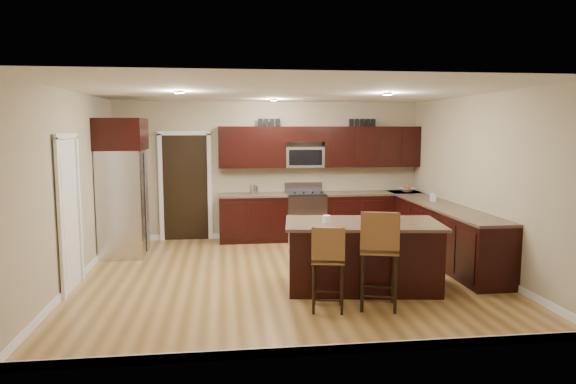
{
  "coord_description": "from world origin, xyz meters",
  "views": [
    {
      "loc": [
        -0.9,
        -7.4,
        2.18
      ],
      "look_at": [
        0.08,
        0.4,
        1.2
      ],
      "focal_mm": 32.0,
      "sensor_mm": 36.0,
      "label": 1
    }
  ],
  "objects": [
    {
      "name": "stool_mid",
      "position": [
        0.93,
        -1.58,
        0.76
      ],
      "size": [
        0.56,
        0.56,
        1.22
      ],
      "rotation": [
        0.0,
        0.0,
        -0.26
      ],
      "color": "brown",
      "rests_on": "floor"
    },
    {
      "name": "island",
      "position": [
        0.96,
        -0.73,
        0.43
      ],
      "size": [
        2.21,
        1.36,
        0.92
      ],
      "rotation": [
        0.0,
        0.0,
        -0.13
      ],
      "color": "black",
      "rests_on": "floor"
    },
    {
      "name": "fruit_bowl",
      "position": [
        2.75,
        2.45,
        0.96
      ],
      "size": [
        0.34,
        0.34,
        0.07
      ],
      "primitive_type": "imported",
      "rotation": [
        0.0,
        0.0,
        -0.13
      ],
      "color": "silver",
      "rests_on": "base_cabinets"
    },
    {
      "name": "base_cabinets",
      "position": [
        1.9,
        1.45,
        0.46
      ],
      "size": [
        4.02,
        3.96,
        0.92
      ],
      "color": "black",
      "rests_on": "floor"
    },
    {
      "name": "soap_bottle",
      "position": [
        2.7,
        1.05,
        1.02
      ],
      "size": [
        0.1,
        0.1,
        0.19
      ],
      "primitive_type": "imported",
      "rotation": [
        0.0,
        0.0,
        -0.15
      ],
      "color": "#B2B2B2",
      "rests_on": "base_cabinets"
    },
    {
      "name": "microwave",
      "position": [
        0.68,
        2.6,
        1.62
      ],
      "size": [
        0.76,
        0.31,
        0.4
      ],
      "primitive_type": "cube",
      "color": "silver",
      "rests_on": "upper_cabinets"
    },
    {
      "name": "doorway",
      "position": [
        -1.65,
        2.73,
        1.03
      ],
      "size": [
        0.85,
        0.03,
        2.06
      ],
      "primitive_type": "cube",
      "color": "black",
      "rests_on": "floor"
    },
    {
      "name": "range",
      "position": [
        0.68,
        2.45,
        0.47
      ],
      "size": [
        0.76,
        0.64,
        1.11
      ],
      "color": "silver",
      "rests_on": "floor"
    },
    {
      "name": "canister_short",
      "position": [
        -0.3,
        2.45,
        1.0
      ],
      "size": [
        0.11,
        0.11,
        0.15
      ],
      "primitive_type": "cylinder",
      "color": "silver",
      "rests_on": "base_cabinets"
    },
    {
      "name": "letter_decor",
      "position": [
        0.9,
        2.58,
        2.29
      ],
      "size": [
        2.2,
        0.03,
        0.15
      ],
      "primitive_type": null,
      "color": "black",
      "rests_on": "upper_cabinets"
    },
    {
      "name": "wall_back",
      "position": [
        0.0,
        2.75,
        1.35
      ],
      "size": [
        6.0,
        0.0,
        6.0
      ],
      "primitive_type": "plane",
      "rotation": [
        1.57,
        0.0,
        0.0
      ],
      "color": "tan",
      "rests_on": "floor"
    },
    {
      "name": "ceiling",
      "position": [
        0.0,
        0.0,
        2.7
      ],
      "size": [
        6.0,
        6.0,
        0.0
      ],
      "primitive_type": "plane",
      "rotation": [
        3.14,
        0.0,
        0.0
      ],
      "color": "silver",
      "rests_on": "wall_back"
    },
    {
      "name": "canister_tall",
      "position": [
        -0.34,
        2.45,
        1.01
      ],
      "size": [
        0.12,
        0.12,
        0.18
      ],
      "primitive_type": "cylinder",
      "color": "silver",
      "rests_on": "base_cabinets"
    },
    {
      "name": "floor_mat",
      "position": [
        0.68,
        1.26,
        0.01
      ],
      "size": [
        0.99,
        0.7,
        0.01
      ],
      "primitive_type": "cube",
      "rotation": [
        0.0,
        0.0,
        -0.08
      ],
      "color": "brown",
      "rests_on": "floor"
    },
    {
      "name": "island_jar",
      "position": [
        0.46,
        -0.73,
        0.97
      ],
      "size": [
        0.1,
        0.1,
        0.1
      ],
      "primitive_type": "cylinder",
      "color": "white",
      "rests_on": "island"
    },
    {
      "name": "refrigerator",
      "position": [
        -2.62,
        1.61,
        1.21
      ],
      "size": [
        0.79,
        0.97,
        2.35
      ],
      "color": "silver",
      "rests_on": "floor"
    },
    {
      "name": "floor",
      "position": [
        0.0,
        0.0,
        0.0
      ],
      "size": [
        6.0,
        6.0,
        0.0
      ],
      "primitive_type": "plane",
      "color": "#A17740",
      "rests_on": "ground"
    },
    {
      "name": "stool_left",
      "position": [
        0.31,
        -1.57,
        0.65
      ],
      "size": [
        0.46,
        0.46,
        1.04
      ],
      "rotation": [
        0.0,
        0.0,
        -0.2
      ],
      "color": "brown",
      "rests_on": "floor"
    },
    {
      "name": "upper_cabinets",
      "position": [
        1.04,
        2.58,
        1.84
      ],
      "size": [
        4.0,
        0.33,
        0.8
      ],
      "color": "black",
      "rests_on": "wall_back"
    },
    {
      "name": "wall_left",
      "position": [
        -3.0,
        0.0,
        1.35
      ],
      "size": [
        0.0,
        5.5,
        5.5
      ],
      "primitive_type": "plane",
      "rotation": [
        1.57,
        0.0,
        1.57
      ],
      "color": "tan",
      "rests_on": "floor"
    },
    {
      "name": "wall_right",
      "position": [
        3.0,
        0.0,
        1.35
      ],
      "size": [
        0.0,
        5.5,
        5.5
      ],
      "primitive_type": "plane",
      "rotation": [
        1.57,
        0.0,
        -1.57
      ],
      "color": "tan",
      "rests_on": "floor"
    },
    {
      "name": "pantry_door",
      "position": [
        -2.98,
        -0.3,
        1.02
      ],
      "size": [
        0.03,
        0.8,
        2.04
      ],
      "primitive_type": "cube",
      "color": "white",
      "rests_on": "floor"
    }
  ]
}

